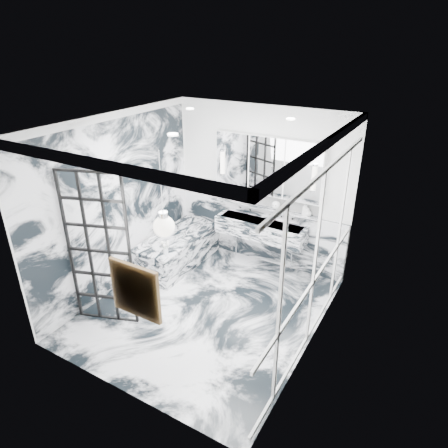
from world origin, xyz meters
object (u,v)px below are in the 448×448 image
Objects in this scene: mirror_cabinet at (268,166)px; bathtub at (178,249)px; crittall_door at (99,251)px; trough_sink at (261,229)px.

mirror_cabinet is 2.20m from bathtub.
bathtub is at bearing 72.02° from crittall_door.
crittall_door is 2.80m from trough_sink.
bathtub is (-1.33, -0.66, -0.45)m from trough_sink.
crittall_door reaches higher than trough_sink.
bathtub is (-1.32, -0.83, -1.54)m from mirror_cabinet.
trough_sink is at bearing 43.01° from crittall_door.
crittall_door is at bearing -115.89° from mirror_cabinet.
mirror_cabinet is 1.15× the size of bathtub.
trough_sink is at bearing -90.00° from mirror_cabinet.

